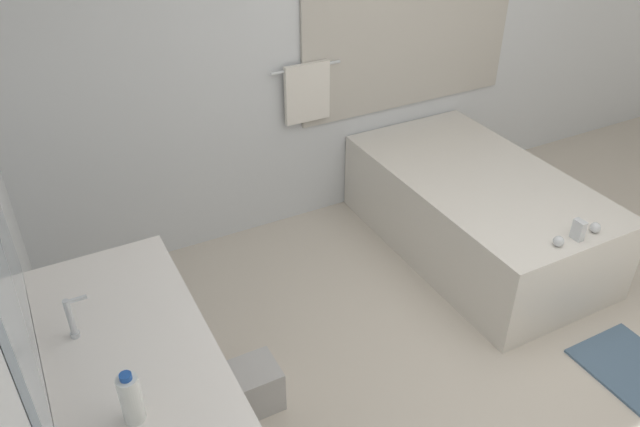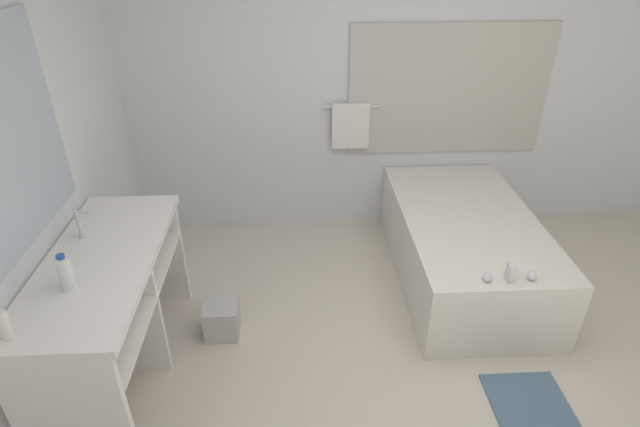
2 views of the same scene
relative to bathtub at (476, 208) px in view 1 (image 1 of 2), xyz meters
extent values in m
plane|color=beige|center=(-0.53, -1.29, -0.31)|extent=(16.00, 16.00, 0.00)
cube|color=silver|center=(-0.53, 0.94, 1.04)|extent=(7.40, 0.06, 2.70)
cube|color=#B7B2A8|center=(0.00, 0.89, 0.95)|extent=(1.70, 0.02, 1.10)
cylinder|color=silver|center=(-0.83, 0.87, 0.84)|extent=(0.50, 0.02, 0.02)
cube|color=silver|center=(-0.83, 0.86, 0.67)|extent=(0.32, 0.04, 0.40)
cube|color=silver|center=(-2.76, -1.29, 1.04)|extent=(0.06, 7.40, 2.70)
cube|color=white|center=(-2.42, -0.87, 0.54)|extent=(0.60, 1.45, 0.05)
cube|color=white|center=(-2.42, -0.87, 0.29)|extent=(0.57, 1.38, 0.02)
cylinder|color=white|center=(-2.42, -0.65, 0.50)|extent=(0.39, 0.39, 0.13)
cube|color=white|center=(-2.42, -0.16, 0.10)|extent=(0.55, 0.04, 0.83)
cylinder|color=silver|center=(-2.37, -0.51, 0.37)|extent=(0.13, 0.40, 0.13)
cylinder|color=silver|center=(-2.58, -0.65, 0.58)|extent=(0.04, 0.04, 0.02)
cylinder|color=silver|center=(-2.58, -0.65, 0.67)|extent=(0.02, 0.02, 0.16)
cube|color=silver|center=(-2.54, -0.65, 0.74)|extent=(0.07, 0.01, 0.01)
cube|color=silver|center=(0.00, 0.00, -0.03)|extent=(1.00, 1.80, 0.57)
ellipsoid|color=white|center=(0.00, 0.00, 0.10)|extent=(0.72, 1.29, 0.30)
cube|color=silver|center=(0.00, -0.80, 0.31)|extent=(0.04, 0.07, 0.12)
sphere|color=silver|center=(-0.14, -0.80, 0.28)|extent=(0.06, 0.06, 0.06)
sphere|color=silver|center=(0.14, -0.80, 0.28)|extent=(0.06, 0.06, 0.06)
cylinder|color=silver|center=(-2.47, -1.14, 0.66)|extent=(0.07, 0.07, 0.19)
cylinder|color=#1E4CA8|center=(-2.47, -1.14, 0.77)|extent=(0.04, 0.04, 0.02)
cube|color=#B2B2B2|center=(-1.85, -0.56, -0.19)|extent=(0.23, 0.23, 0.25)
camera|label=1|loc=(-2.56, -2.61, 2.27)|focal=35.00mm
camera|label=2|loc=(-1.31, -3.20, 2.18)|focal=28.00mm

